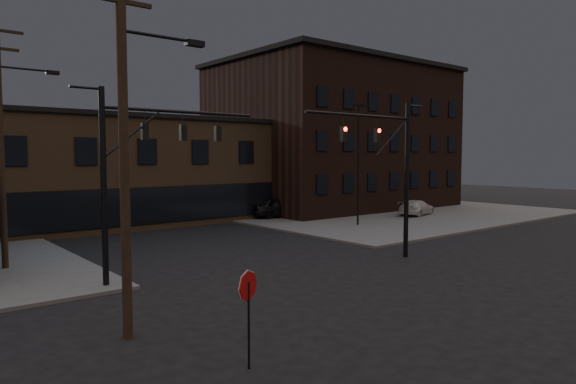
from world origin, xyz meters
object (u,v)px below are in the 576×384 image
object	(u,v)px
traffic_signal_near	(393,163)
car_crossing	(91,219)
stop_sign	(248,296)
traffic_signal_far	(135,163)
parked_car_lot_b	(417,207)
parked_car_lot_a	(280,207)

from	to	relation	value
traffic_signal_near	car_crossing	distance (m)	23.19
stop_sign	car_crossing	world-z (taller)	stop_sign
car_crossing	traffic_signal_near	bearing A→B (deg)	-87.58
stop_sign	car_crossing	size ratio (longest dim) A/B	0.60
traffic_signal_far	stop_sign	size ratio (longest dim) A/B	3.23
traffic_signal_far	car_crossing	bearing A→B (deg)	77.54
traffic_signal_near	traffic_signal_far	xyz separation A→B (m)	(-12.07, 3.50, 0.08)
traffic_signal_far	parked_car_lot_b	size ratio (longest dim) A/B	1.77
traffic_signal_near	parked_car_lot_b	xyz separation A→B (m)	(16.27, 10.63, -4.13)
traffic_signal_near	stop_sign	distance (m)	15.17
traffic_signal_far	car_crossing	xyz separation A→B (m)	(3.93, 17.79, -4.33)
stop_sign	parked_car_lot_b	world-z (taller)	stop_sign
parked_car_lot_b	car_crossing	size ratio (longest dim) A/B	1.10
traffic_signal_far	parked_car_lot_a	bearing A→B (deg)	36.61
traffic_signal_far	parked_car_lot_b	distance (m)	29.53
traffic_signal_near	car_crossing	size ratio (longest dim) A/B	1.94
stop_sign	parked_car_lot_a	world-z (taller)	stop_sign
stop_sign	parked_car_lot_a	bearing A→B (deg)	50.38
stop_sign	traffic_signal_near	bearing A→B (deg)	25.90
parked_car_lot_a	traffic_signal_near	bearing A→B (deg)	171.97
parked_car_lot_a	stop_sign	bearing A→B (deg)	152.01
traffic_signal_far	parked_car_lot_b	bearing A→B (deg)	14.12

